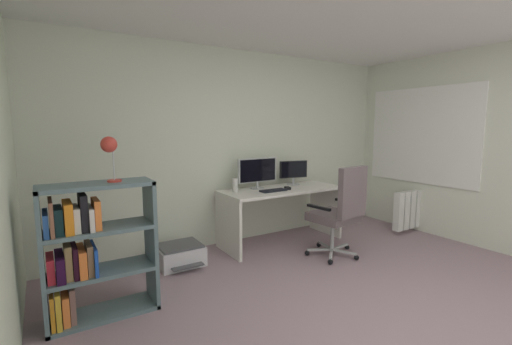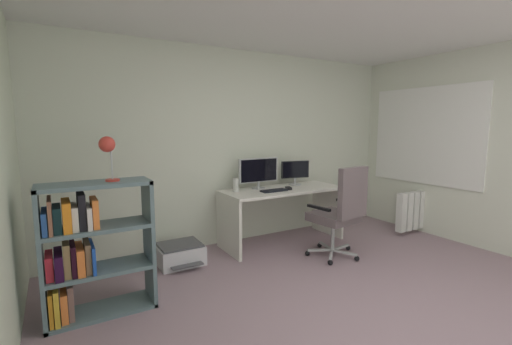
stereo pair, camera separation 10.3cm
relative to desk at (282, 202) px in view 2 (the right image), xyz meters
The scene contains 15 objects.
ground_plane 2.26m from the desk, 100.66° to the right, with size 4.90×5.11×0.02m, color gray.
wall_back 0.94m from the desk, 131.68° to the left, with size 4.90×0.10×2.52m, color silver.
window_pane 2.30m from the desk, 16.91° to the right, with size 0.01×1.59×1.29m, color white.
window_frame 2.29m from the desk, 16.96° to the right, with size 0.02×1.67×1.37m, color white.
desk is the anchor object (origin of this frame).
monitor_main 0.52m from the desk, 151.05° to the left, with size 0.57×0.18×0.40m.
monitor_secondary 0.52m from the desk, 25.73° to the left, with size 0.40×0.18×0.33m.
keyboard 0.31m from the desk, 151.54° to the right, with size 0.34×0.13×0.02m, color black.
computer_mouse 0.23m from the desk, 79.96° to the right, with size 0.06×0.10×0.03m, color black.
desktop_speaker 0.70m from the desk, behind, with size 0.07×0.07×0.17m, color silver.
office_chair 0.85m from the desk, 71.98° to the right, with size 0.62×0.65×1.09m.
bookshelf 2.49m from the desk, 164.14° to the right, with size 0.84×0.34×1.10m.
desk_lamp 2.43m from the desk, 162.74° to the right, with size 0.15×0.13×0.36m.
printer 1.47m from the desk, behind, with size 0.49×0.49×0.24m.
radiator 2.05m from the desk, 17.68° to the right, with size 0.79×0.10×0.55m.
Camera 2 is at (-2.16, -1.52, 1.54)m, focal length 24.31 mm.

